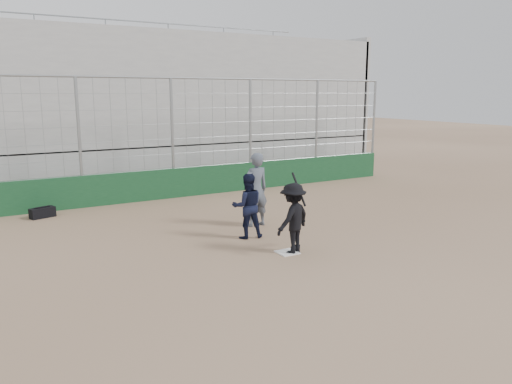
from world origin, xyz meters
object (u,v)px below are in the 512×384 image
batter_at_plate (293,218)px  catcher_crouched (247,217)px  equipment_bag (42,213)px  umpire (256,193)px

batter_at_plate → catcher_crouched: 1.55m
catcher_crouched → equipment_bag: bearing=130.8°
batter_at_plate → equipment_bag: (-4.42, 6.24, -0.65)m
equipment_bag → batter_at_plate: bearing=-54.7°
umpire → batter_at_plate: bearing=77.0°
batter_at_plate → umpire: 2.44m
umpire → equipment_bag: 6.23m
batter_at_plate → catcher_crouched: bearing=102.1°
catcher_crouched → umpire: umpire is taller
umpire → equipment_bag: bearing=-41.0°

